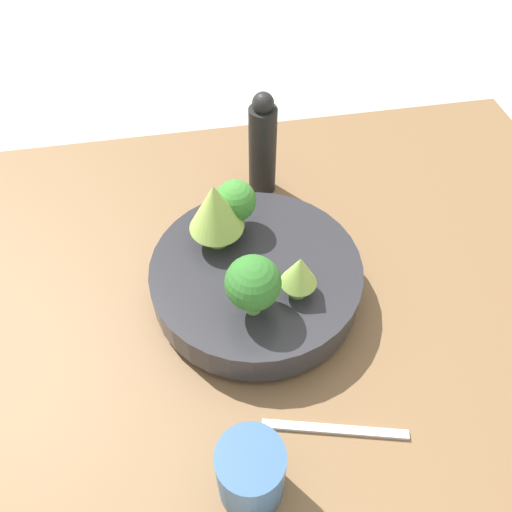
{
  "coord_description": "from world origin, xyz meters",
  "views": [
    {
      "loc": [
        -0.04,
        -0.42,
        0.6
      ],
      "look_at": [
        0.04,
        -0.02,
        0.12
      ],
      "focal_mm": 35.0,
      "sensor_mm": 36.0,
      "label": 1
    }
  ],
  "objects": [
    {
      "name": "bowl",
      "position": [
        0.04,
        -0.02,
        0.07
      ],
      "size": [
        0.28,
        0.28,
        0.06
      ],
      "color": "#28282D",
      "rests_on": "table"
    },
    {
      "name": "broccoli_floret_back",
      "position": [
        0.02,
        0.05,
        0.14
      ],
      "size": [
        0.06,
        0.06,
        0.08
      ],
      "color": "#7AB256",
      "rests_on": "bowl"
    },
    {
      "name": "fork",
      "position": [
        0.09,
        -0.23,
        0.04
      ],
      "size": [
        0.16,
        0.05,
        0.01
      ],
      "color": "silver",
      "rests_on": "table"
    },
    {
      "name": "cup",
      "position": [
        -0.01,
        -0.27,
        0.09
      ],
      "size": [
        0.07,
        0.07,
        0.1
      ],
      "color": "#33567F",
      "rests_on": "table"
    },
    {
      "name": "romanesco_piece_far",
      "position": [
        -0.01,
        0.03,
        0.16
      ],
      "size": [
        0.07,
        0.07,
        0.1
      ],
      "color": "#609347",
      "rests_on": "bowl"
    },
    {
      "name": "broccoli_floret_front",
      "position": [
        0.02,
        -0.09,
        0.15
      ],
      "size": [
        0.07,
        0.07,
        0.09
      ],
      "color": "#7AB256",
      "rests_on": "bowl"
    },
    {
      "name": "romanesco_piece_near",
      "position": [
        0.08,
        -0.07,
        0.14
      ],
      "size": [
        0.04,
        0.04,
        0.07
      ],
      "color": "#609347",
      "rests_on": "bowl"
    },
    {
      "name": "table",
      "position": [
        0.0,
        0.0,
        0.02
      ],
      "size": [
        1.18,
        0.74,
        0.04
      ],
      "color": "brown",
      "rests_on": "ground_plane"
    },
    {
      "name": "ground_plane",
      "position": [
        0.0,
        0.0,
        0.0
      ],
      "size": [
        6.0,
        6.0,
        0.0
      ],
      "primitive_type": "plane",
      "color": "beige"
    },
    {
      "name": "pepper_mill",
      "position": [
        0.08,
        0.19,
        0.12
      ],
      "size": [
        0.04,
        0.04,
        0.18
      ],
      "color": "black",
      "rests_on": "table"
    }
  ]
}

